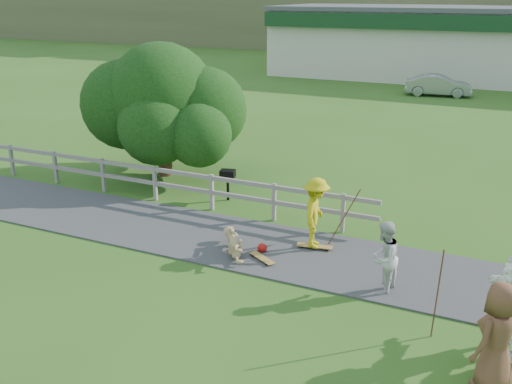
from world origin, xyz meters
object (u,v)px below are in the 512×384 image
(spectator_a, at_px, (384,258))
(car_silver, at_px, (438,85))
(tree, at_px, (163,127))
(bbq, at_px, (228,185))
(spectator_c, at_px, (497,337))
(skater_fallen, at_px, (234,243))
(skater_rider, at_px, (316,217))

(spectator_a, height_order, car_silver, spectator_a)
(tree, height_order, bbq, tree)
(car_silver, height_order, tree, tree)
(spectator_a, bearing_deg, spectator_c, 53.77)
(skater_fallen, height_order, spectator_c, spectator_c)
(car_silver, bearing_deg, skater_fallen, 168.67)
(skater_rider, relative_size, tree, 0.30)
(skater_fallen, xyz_separation_m, spectator_a, (3.75, -0.36, 0.52))
(spectator_c, bearing_deg, bbq, -97.16)
(spectator_c, distance_m, tree, 13.49)
(skater_rider, bearing_deg, spectator_c, -141.16)
(spectator_a, bearing_deg, car_silver, -165.45)
(spectator_a, height_order, tree, tree)
(skater_rider, xyz_separation_m, tree, (-6.85, 3.67, 0.82))
(skater_rider, height_order, spectator_c, spectator_c)
(skater_rider, distance_m, tree, 7.81)
(skater_fallen, bearing_deg, skater_rider, -2.91)
(tree, bearing_deg, bbq, -23.24)
(spectator_c, bearing_deg, skater_rider, -100.93)
(skater_fallen, distance_m, car_silver, 25.49)
(skater_fallen, bearing_deg, spectator_a, -40.07)
(tree, bearing_deg, skater_fallen, -42.73)
(spectator_a, distance_m, tree, 10.27)
(skater_rider, height_order, car_silver, skater_rider)
(skater_rider, bearing_deg, tree, 51.65)
(car_silver, height_order, bbq, car_silver)
(tree, bearing_deg, spectator_a, -29.88)
(skater_rider, xyz_separation_m, bbq, (-3.65, 2.29, -0.41))
(skater_fallen, bearing_deg, car_silver, 52.69)
(skater_rider, xyz_separation_m, car_silver, (-0.49, 24.39, -0.24))
(skater_fallen, distance_m, tree, 7.12)
(skater_fallen, xyz_separation_m, spectator_c, (6.09, -2.73, 0.65))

